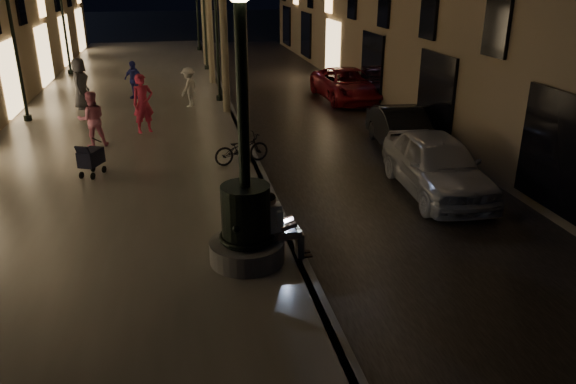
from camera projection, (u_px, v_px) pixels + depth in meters
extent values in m
plane|color=black|center=(230.00, 110.00, 22.64)|extent=(120.00, 120.00, 0.00)
cube|color=black|center=(302.00, 107.00, 23.19)|extent=(6.00, 45.00, 0.02)
cube|color=#615E56|center=(127.00, 112.00, 21.87)|extent=(8.00, 45.00, 0.20)
cube|color=#59595B|center=(230.00, 108.00, 22.60)|extent=(0.25, 45.00, 0.20)
cylinder|color=#59595B|center=(247.00, 251.00, 10.46)|extent=(1.40, 1.40, 0.40)
cylinder|color=black|center=(246.00, 214.00, 10.19)|extent=(0.90, 0.90, 1.10)
torus|color=black|center=(247.00, 236.00, 10.35)|extent=(1.04, 1.04, 0.10)
torus|color=black|center=(245.00, 194.00, 10.04)|extent=(0.89, 0.89, 0.09)
cylinder|color=black|center=(242.00, 97.00, 9.39)|extent=(0.20, 0.20, 3.20)
cube|color=gray|center=(276.00, 234.00, 10.46)|extent=(0.35, 0.24, 0.18)
cube|color=silver|center=(273.00, 218.00, 10.32)|extent=(0.44, 0.26, 0.56)
sphere|color=tan|center=(271.00, 200.00, 10.18)|extent=(0.21, 0.21, 0.21)
sphere|color=black|center=(270.00, 198.00, 10.17)|extent=(0.21, 0.21, 0.21)
cube|color=gray|center=(289.00, 235.00, 10.42)|extent=(0.45, 0.13, 0.14)
cube|color=gray|center=(287.00, 231.00, 10.58)|extent=(0.45, 0.13, 0.14)
cube|color=gray|center=(301.00, 246.00, 10.55)|extent=(0.13, 0.12, 0.49)
cube|color=gray|center=(298.00, 242.00, 10.71)|extent=(0.13, 0.12, 0.49)
cube|color=black|center=(305.00, 256.00, 10.65)|extent=(0.26, 0.10, 0.03)
cube|color=black|center=(303.00, 252.00, 10.82)|extent=(0.26, 0.10, 0.03)
cube|color=black|center=(289.00, 229.00, 10.48)|extent=(0.24, 0.33, 0.02)
cube|color=black|center=(281.00, 225.00, 10.41)|extent=(0.09, 0.33, 0.21)
cube|color=#B2CFFF|center=(282.00, 225.00, 10.41)|extent=(0.06, 0.30, 0.18)
cylinder|color=#6B604C|center=(243.00, 72.00, 15.22)|extent=(0.28, 0.28, 5.00)
cylinder|color=#6B604C|center=(224.00, 43.00, 20.67)|extent=(0.28, 0.28, 5.10)
cylinder|color=#6B604C|center=(210.00, 30.00, 26.16)|extent=(0.28, 0.28, 4.90)
cylinder|color=#6B604C|center=(204.00, 17.00, 31.58)|extent=(0.28, 0.28, 5.20)
cylinder|color=black|center=(244.00, 156.00, 16.10)|extent=(0.28, 0.28, 0.20)
cylinder|color=black|center=(242.00, 83.00, 15.32)|extent=(0.12, 0.12, 4.40)
cylinder|color=black|center=(220.00, 98.00, 23.38)|extent=(0.28, 0.28, 0.20)
cylinder|color=black|center=(217.00, 46.00, 22.61)|extent=(0.12, 0.12, 4.40)
cylinder|color=black|center=(207.00, 67.00, 30.67)|extent=(0.28, 0.28, 0.20)
cylinder|color=black|center=(205.00, 28.00, 29.89)|extent=(0.12, 0.12, 4.40)
cylinder|color=black|center=(199.00, 49.00, 37.96)|extent=(0.28, 0.28, 0.20)
cylinder|color=black|center=(197.00, 16.00, 37.18)|extent=(0.12, 0.12, 4.40)
cylinder|color=black|center=(28.00, 118.00, 20.26)|extent=(0.28, 0.28, 0.20)
cylinder|color=black|center=(17.00, 59.00, 19.48)|extent=(0.12, 0.12, 4.40)
cylinder|color=black|center=(71.00, 72.00, 29.37)|extent=(0.28, 0.28, 0.20)
cylinder|color=black|center=(65.00, 30.00, 28.59)|extent=(0.12, 0.12, 4.40)
cube|color=black|center=(91.00, 157.00, 14.68)|extent=(0.66, 0.80, 0.41)
cube|color=black|center=(83.00, 151.00, 14.29)|extent=(0.40, 0.30, 0.27)
cylinder|color=black|center=(81.00, 175.00, 14.62)|extent=(0.11, 0.18, 0.18)
cylinder|color=black|center=(93.00, 176.00, 14.55)|extent=(0.11, 0.18, 0.18)
cylinder|color=black|center=(93.00, 168.00, 15.12)|extent=(0.11, 0.18, 0.18)
cylinder|color=black|center=(104.00, 169.00, 15.05)|extent=(0.11, 0.18, 0.18)
cylinder|color=black|center=(97.00, 140.00, 14.88)|extent=(0.20, 0.38, 0.25)
imported|color=#B8BAC1|center=(437.00, 165.00, 14.00)|extent=(2.02, 4.50, 1.50)
imported|color=black|center=(402.00, 129.00, 17.51)|extent=(1.65, 3.97, 1.28)
imported|color=maroon|center=(348.00, 85.00, 24.14)|extent=(2.40, 4.89, 1.34)
imported|color=#B52440|center=(143.00, 103.00, 18.49)|extent=(0.83, 0.70, 1.94)
imported|color=#BF6581|center=(92.00, 119.00, 17.05)|extent=(0.95, 0.81, 1.70)
imported|color=silver|center=(189.00, 87.00, 22.09)|extent=(1.00, 1.15, 1.55)
imported|color=navy|center=(134.00, 80.00, 23.47)|extent=(0.97, 0.86, 1.57)
imported|color=#2E2E32|center=(80.00, 84.00, 21.68)|extent=(0.79, 1.05, 1.95)
imported|color=black|center=(241.00, 149.00, 15.68)|extent=(1.69, 0.98, 0.84)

